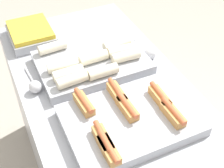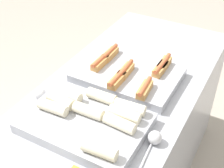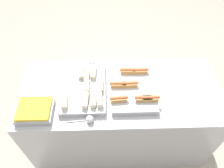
% 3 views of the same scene
% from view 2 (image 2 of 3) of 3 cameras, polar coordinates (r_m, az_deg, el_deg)
% --- Properties ---
extents(counter, '(1.72, 0.75, 0.86)m').
position_cam_2_polar(counter, '(1.88, 1.10, -11.29)').
color(counter, '#A8AAB2').
rests_on(counter, ground_plane).
extents(tray_hotdogs, '(0.40, 0.52, 0.10)m').
position_cam_2_polar(tray_hotdogs, '(1.64, 3.04, 1.87)').
color(tray_hotdogs, '#A8AAB2').
rests_on(tray_hotdogs, counter).
extents(tray_wraps, '(0.37, 0.52, 0.10)m').
position_cam_2_polar(tray_wraps, '(1.36, -4.53, -6.59)').
color(tray_wraps, '#A8AAB2').
rests_on(tray_wraps, counter).
extents(serving_spoon_near, '(0.21, 0.06, 0.06)m').
position_cam_2_polar(serving_spoon_near, '(1.31, 7.71, -9.96)').
color(serving_spoon_near, silver).
rests_on(serving_spoon_near, counter).
extents(serving_spoon_far, '(0.21, 0.06, 0.06)m').
position_cam_2_polar(serving_spoon_far, '(1.54, -13.17, -1.99)').
color(serving_spoon_far, silver).
rests_on(serving_spoon_far, counter).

